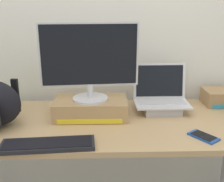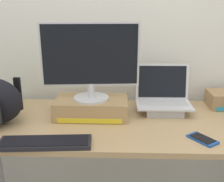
% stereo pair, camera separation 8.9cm
% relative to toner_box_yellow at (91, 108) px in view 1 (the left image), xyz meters
% --- Properties ---
extents(back_wall, '(7.00, 0.10, 2.60)m').
position_rel_toner_box_yellow_xyz_m(back_wall, '(0.13, 0.38, 0.50)').
color(back_wall, silver).
rests_on(back_wall, ground).
extents(desk, '(1.83, 0.70, 0.75)m').
position_rel_toner_box_yellow_xyz_m(desk, '(0.13, -0.07, -0.13)').
color(desk, tan).
rests_on(desk, ground).
extents(toner_box_yellow, '(0.43, 0.24, 0.11)m').
position_rel_toner_box_yellow_xyz_m(toner_box_yellow, '(0.00, 0.00, 0.00)').
color(toner_box_yellow, '#A88456').
rests_on(toner_box_yellow, desk).
extents(desktop_monitor, '(0.56, 0.21, 0.44)m').
position_rel_toner_box_yellow_xyz_m(desktop_monitor, '(0.00, -0.00, 0.29)').
color(desktop_monitor, silver).
rests_on(desktop_monitor, toner_box_yellow).
extents(open_laptop, '(0.34, 0.23, 0.28)m').
position_rel_toner_box_yellow_xyz_m(open_laptop, '(0.44, 0.09, 0.00)').
color(open_laptop, '#ADADB2').
rests_on(open_laptop, desk).
extents(external_keyboard, '(0.45, 0.16, 0.02)m').
position_rel_toner_box_yellow_xyz_m(external_keyboard, '(-0.19, -0.36, -0.04)').
color(external_keyboard, black).
rests_on(external_keyboard, desk).
extents(cell_phone, '(0.15, 0.16, 0.01)m').
position_rel_toner_box_yellow_xyz_m(cell_phone, '(0.58, -0.29, -0.05)').
color(cell_phone, '#19479E').
rests_on(cell_phone, desk).
extents(plush_toy, '(0.11, 0.11, 0.11)m').
position_rel_toner_box_yellow_xyz_m(plush_toy, '(-0.54, 0.18, 0.00)').
color(plush_toy, '#56B256').
rests_on(plush_toy, desk).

